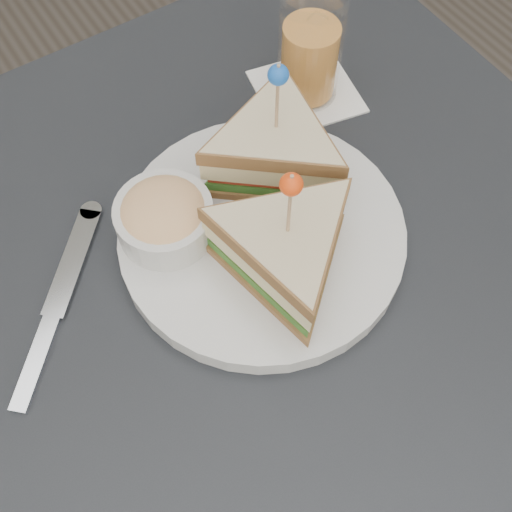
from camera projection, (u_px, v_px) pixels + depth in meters
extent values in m
plane|color=#3F3833|center=(255.00, 466.00, 1.25)|extent=(3.50, 3.50, 0.00)
cube|color=black|center=(253.00, 302.00, 0.61)|extent=(0.80, 0.80, 0.03)
cylinder|color=black|center=(310.00, 154.00, 1.18)|extent=(0.04, 0.04, 0.72)
cylinder|color=silver|center=(262.00, 236.00, 0.62)|extent=(0.32, 0.32, 0.02)
cylinder|color=silver|center=(262.00, 230.00, 0.62)|extent=(0.32, 0.32, 0.01)
cylinder|color=tan|center=(289.00, 209.00, 0.51)|extent=(0.00, 0.00, 0.09)
sphere|color=red|center=(291.00, 184.00, 0.48)|extent=(0.02, 0.02, 0.02)
cylinder|color=tan|center=(277.00, 103.00, 0.56)|extent=(0.00, 0.00, 0.09)
sphere|color=#164FA9|center=(278.00, 75.00, 0.53)|extent=(0.02, 0.02, 0.02)
cylinder|color=silver|center=(165.00, 221.00, 0.60)|extent=(0.11, 0.11, 0.04)
ellipsoid|color=#E0B772|center=(163.00, 212.00, 0.59)|extent=(0.10, 0.10, 0.04)
cube|color=silver|center=(37.00, 358.00, 0.57)|extent=(0.08, 0.08, 0.01)
cube|color=silver|center=(72.00, 261.00, 0.61)|extent=(0.10, 0.10, 0.00)
cylinder|color=silver|center=(91.00, 211.00, 0.64)|extent=(0.03, 0.03, 0.00)
cube|color=white|center=(306.00, 91.00, 0.73)|extent=(0.13, 0.13, 0.00)
cylinder|color=#D6893C|center=(309.00, 60.00, 0.69)|extent=(0.07, 0.07, 0.08)
cylinder|color=white|center=(311.00, 44.00, 0.67)|extent=(0.08, 0.08, 0.13)
cube|color=white|center=(317.00, 24.00, 0.66)|extent=(0.02, 0.02, 0.02)
cube|color=white|center=(304.00, 39.00, 0.65)|extent=(0.02, 0.02, 0.02)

